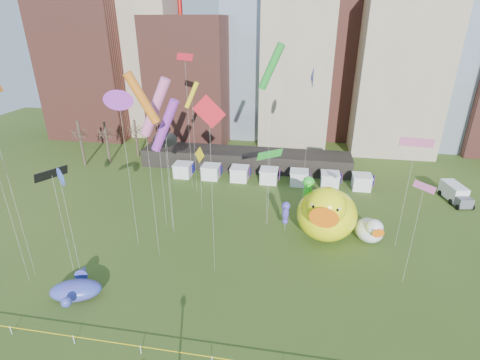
% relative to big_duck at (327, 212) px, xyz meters
% --- Properties ---
extents(skyline, '(101.00, 23.00, 68.00)m').
position_rel_big_duck_xyz_m(skyline, '(-7.29, 40.74, 17.87)').
color(skyline, brown).
rests_on(skyline, ground).
extents(pavilion, '(38.00, 6.00, 3.20)m').
position_rel_big_duck_xyz_m(pavilion, '(-13.54, 21.68, -1.97)').
color(pavilion, black).
rests_on(pavilion, ground).
extents(vendor_tents, '(33.24, 2.80, 2.40)m').
position_rel_big_duck_xyz_m(vendor_tents, '(-8.52, 15.68, -2.47)').
color(vendor_tents, white).
rests_on(vendor_tents, ground).
extents(bare_trees, '(8.44, 6.44, 8.50)m').
position_rel_big_duck_xyz_m(bare_trees, '(-39.71, 20.22, 0.44)').
color(bare_trees, '#382B21').
rests_on(bare_trees, ground).
extents(caution_tape, '(50.00, 0.06, 0.90)m').
position_rel_big_duck_xyz_m(caution_tape, '(-9.54, -20.32, -2.89)').
color(caution_tape, white).
rests_on(caution_tape, ground).
extents(big_duck, '(8.56, 10.64, 7.78)m').
position_rel_big_duck_xyz_m(big_duck, '(0.00, 0.00, 0.00)').
color(big_duck, '#FBFF0D').
rests_on(big_duck, ground).
extents(small_duck, '(4.17, 4.94, 3.52)m').
position_rel_big_duck_xyz_m(small_duck, '(5.40, 0.06, -1.96)').
color(small_duck, white).
rests_on(small_duck, ground).
extents(seahorse_green, '(1.57, 1.91, 7.16)m').
position_rel_big_duck_xyz_m(seahorse_green, '(-2.42, 2.40, 1.79)').
color(seahorse_green, silver).
rests_on(seahorse_green, ground).
extents(seahorse_purple, '(1.14, 1.41, 4.18)m').
position_rel_big_duck_xyz_m(seahorse_purple, '(-4.99, 0.77, -0.73)').
color(seahorse_purple, silver).
rests_on(seahorse_purple, ground).
extents(whale_inflatable, '(5.46, 6.28, 2.17)m').
position_rel_big_duck_xyz_m(whale_inflatable, '(-24.50, -15.07, -2.58)').
color(whale_inflatable, '#503CA3').
rests_on(whale_inflatable, ground).
extents(box_truck, '(3.28, 6.15, 2.49)m').
position_rel_big_duck_xyz_m(box_truck, '(19.77, 13.62, -2.30)').
color(box_truck, white).
rests_on(box_truck, ground).
extents(kite_0, '(2.96, 2.01, 20.84)m').
position_rel_big_duck_xyz_m(kite_0, '(-20.61, 11.33, 16.64)').
color(kite_0, silver).
rests_on(kite_0, ground).
extents(kite_1, '(3.45, 0.89, 13.68)m').
position_rel_big_duck_xyz_m(kite_1, '(8.48, -0.44, 9.53)').
color(kite_1, silver).
rests_on(kite_1, ground).
extents(kite_2, '(1.93, 3.05, 12.00)m').
position_rel_big_duck_xyz_m(kite_2, '(-27.35, -11.41, 7.89)').
color(kite_2, silver).
rests_on(kite_2, ground).
extents(kite_3, '(3.18, 1.96, 22.97)m').
position_rel_big_duck_xyz_m(kite_3, '(-7.54, 1.86, 16.77)').
color(kite_3, silver).
rests_on(kite_3, ground).
extents(kite_4, '(2.32, 1.09, 17.30)m').
position_rel_big_duck_xyz_m(kite_4, '(-19.36, 9.65, 11.81)').
color(kite_4, silver).
rests_on(kite_4, ground).
extents(kite_5, '(0.34, 2.55, 19.70)m').
position_rel_big_duck_xyz_m(kite_5, '(-2.88, 8.21, 14.83)').
color(kite_5, silver).
rests_on(kite_5, ground).
extents(kite_7, '(3.77, 1.43, 17.22)m').
position_rel_big_duck_xyz_m(kite_7, '(-19.14, -1.87, 10.51)').
color(kite_7, silver).
rests_on(kite_7, ground).
extents(kite_8, '(3.10, 0.17, 19.09)m').
position_rel_big_duck_xyz_m(kite_8, '(-12.13, -8.59, 13.69)').
color(kite_8, silver).
rests_on(kite_8, ground).
extents(kite_9, '(1.63, 1.82, 11.34)m').
position_rel_big_duck_xyz_m(kite_9, '(7.78, -7.30, 7.35)').
color(kite_9, silver).
rests_on(kite_9, ground).
extents(kite_10, '(1.84, 0.99, 13.16)m').
position_rel_big_duck_xyz_m(kite_10, '(-19.49, -1.36, 8.61)').
color(kite_10, silver).
rests_on(kite_10, ground).
extents(kite_11, '(3.10, 2.60, 10.40)m').
position_rel_big_duck_xyz_m(kite_11, '(-7.39, 2.18, 6.26)').
color(kite_11, silver).
rests_on(kite_11, ground).
extents(kite_12, '(1.80, 1.62, 9.73)m').
position_rel_big_duck_xyz_m(kite_12, '(-16.99, 4.10, 4.85)').
color(kite_12, silver).
rests_on(kite_12, ground).
extents(kite_13, '(1.39, 1.21, 12.99)m').
position_rel_big_duck_xyz_m(kite_13, '(-25.02, -13.35, 8.56)').
color(kite_13, silver).
rests_on(kite_13, ground).
extents(kite_14, '(3.13, 2.10, 20.82)m').
position_rel_big_duck_xyz_m(kite_14, '(-19.09, -7.19, 14.65)').
color(kite_14, silver).
rests_on(kite_14, ground).
extents(kite_15, '(2.15, 0.55, 18.67)m').
position_rel_big_duck_xyz_m(kite_15, '(-22.49, -5.41, 14.00)').
color(kite_15, silver).
rests_on(kite_15, ground).
extents(kite_17, '(4.25, 1.75, 19.35)m').
position_rel_big_duck_xyz_m(kite_17, '(-20.67, -0.55, 12.26)').
color(kite_17, silver).
rests_on(kite_17, ground).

